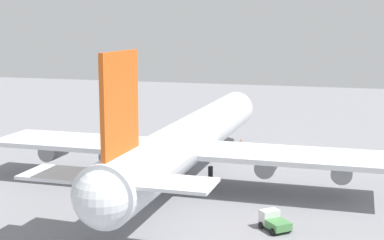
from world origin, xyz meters
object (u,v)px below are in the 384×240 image
at_px(safety_cone_nose, 241,140).
at_px(cargo_airplane, 192,139).
at_px(cargo_loader, 274,221).
at_px(cargo_container_fore, 382,166).

bearing_deg(safety_cone_nose, cargo_airplane, 177.76).
height_order(cargo_loader, cargo_container_fore, cargo_loader).
bearing_deg(cargo_container_fore, cargo_airplane, 116.76).
relative_size(cargo_airplane, safety_cone_nose, 123.86).
bearing_deg(cargo_loader, cargo_container_fore, -22.53).
bearing_deg(cargo_airplane, safety_cone_nose, -2.24).
xyz_separation_m(cargo_airplane, cargo_container_fore, (14.10, -27.98, -5.55)).
relative_size(cargo_container_fore, safety_cone_nose, 6.17).
distance_m(cargo_airplane, safety_cone_nose, 31.89).
relative_size(cargo_loader, safety_cone_nose, 7.73).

